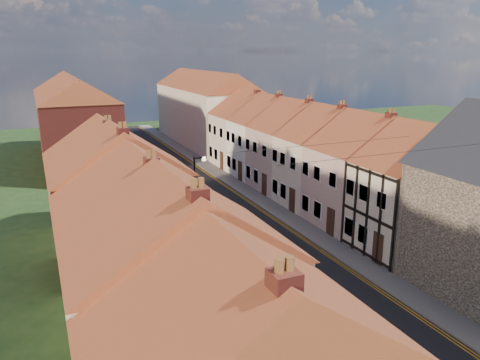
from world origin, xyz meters
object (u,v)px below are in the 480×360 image
(lamppost, at_px, (196,193))
(car_distant, at_px, (116,141))
(car_far, at_px, (146,171))
(pedestrian_left, at_px, (274,324))
(car_mid, at_px, (203,222))

(lamppost, bearing_deg, car_distant, 89.09)
(car_far, relative_size, pedestrian_left, 2.66)
(car_mid, xyz_separation_m, car_far, (-0.28, 17.60, -0.12))
(car_distant, bearing_deg, car_far, -92.65)
(lamppost, relative_size, car_mid, 1.31)
(car_mid, distance_m, pedestrian_left, 14.66)
(lamppost, xyz_separation_m, car_distant, (0.61, 38.34, -2.98))
(car_far, distance_m, pedestrian_left, 32.20)
(lamppost, bearing_deg, pedestrian_left, -92.95)
(car_distant, relative_size, pedestrian_left, 2.47)
(car_distant, bearing_deg, pedestrian_left, -94.09)
(car_mid, bearing_deg, pedestrian_left, -109.82)
(car_far, bearing_deg, lamppost, -96.41)
(car_distant, distance_m, pedestrian_left, 51.50)
(lamppost, xyz_separation_m, pedestrian_left, (-0.68, -13.15, -2.60))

